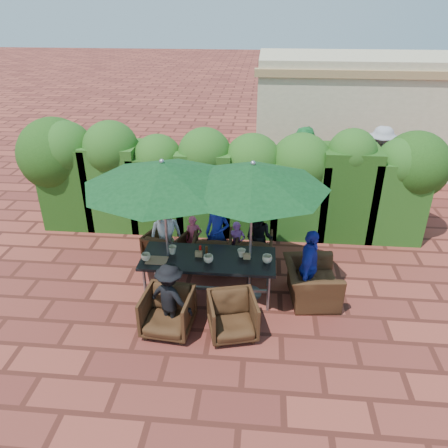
# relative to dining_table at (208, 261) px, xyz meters

# --- Properties ---
(ground) EXTENTS (80.00, 80.00, 0.00)m
(ground) POSITION_rel_dining_table_xyz_m (0.13, 0.16, -0.67)
(ground) COLOR brown
(ground) RESTS_ON ground
(dining_table) EXTENTS (2.26, 0.90, 0.75)m
(dining_table) POSITION_rel_dining_table_xyz_m (0.00, 0.00, 0.00)
(dining_table) COLOR black
(dining_table) RESTS_ON ground
(umbrella_left) EXTENTS (2.54, 2.54, 2.46)m
(umbrella_left) POSITION_rel_dining_table_xyz_m (-0.69, 0.02, 1.54)
(umbrella_left) COLOR gray
(umbrella_left) RESTS_ON ground
(umbrella_right) EXTENTS (2.42, 2.42, 2.46)m
(umbrella_right) POSITION_rel_dining_table_xyz_m (0.70, 0.07, 1.54)
(umbrella_right) COLOR gray
(umbrella_right) RESTS_ON ground
(chair_far_left) EXTENTS (0.88, 0.85, 0.72)m
(chair_far_left) POSITION_rel_dining_table_xyz_m (-0.96, 0.97, -0.32)
(chair_far_left) COLOR black
(chair_far_left) RESTS_ON ground
(chair_far_mid) EXTENTS (0.76, 0.72, 0.75)m
(chair_far_mid) POSITION_rel_dining_table_xyz_m (-0.04, 0.96, -0.30)
(chair_far_mid) COLOR black
(chair_far_mid) RESTS_ON ground
(chair_far_right) EXTENTS (0.70, 0.66, 0.71)m
(chair_far_right) POSITION_rel_dining_table_xyz_m (0.75, 1.04, -0.32)
(chair_far_right) COLOR black
(chair_far_right) RESTS_ON ground
(chair_near_left) EXTENTS (0.80, 0.76, 0.76)m
(chair_near_left) POSITION_rel_dining_table_xyz_m (-0.51, -0.98, -0.30)
(chair_near_left) COLOR black
(chair_near_left) RESTS_ON ground
(chair_near_right) EXTENTS (0.85, 0.81, 0.72)m
(chair_near_right) POSITION_rel_dining_table_xyz_m (0.49, -0.97, -0.31)
(chair_near_right) COLOR black
(chair_near_right) RESTS_ON ground
(chair_end_right) EXTENTS (0.76, 1.07, 0.88)m
(chair_end_right) POSITION_rel_dining_table_xyz_m (1.76, 0.04, -0.24)
(chair_end_right) COLOR black
(chair_end_right) RESTS_ON ground
(adult_far_left) EXTENTS (0.71, 0.56, 1.25)m
(adult_far_left) POSITION_rel_dining_table_xyz_m (-0.95, 1.00, -0.05)
(adult_far_left) COLOR white
(adult_far_left) RESTS_ON ground
(adult_far_mid) EXTENTS (0.55, 0.48, 1.29)m
(adult_far_mid) POSITION_rel_dining_table_xyz_m (0.04, 1.05, -0.03)
(adult_far_mid) COLOR #1E29A3
(adult_far_mid) RESTS_ON ground
(adult_far_right) EXTENTS (0.63, 0.49, 1.15)m
(adult_far_right) POSITION_rel_dining_table_xyz_m (0.84, 1.04, -0.10)
(adult_far_right) COLOR black
(adult_far_right) RESTS_ON ground
(adult_near_left) EXTENTS (0.82, 0.62, 1.16)m
(adult_near_left) POSITION_rel_dining_table_xyz_m (-0.47, -0.93, -0.10)
(adult_near_left) COLOR black
(adult_near_left) RESTS_ON ground
(adult_end_right) EXTENTS (0.56, 0.86, 1.35)m
(adult_end_right) POSITION_rel_dining_table_xyz_m (1.68, -0.02, -0.00)
(adult_end_right) COLOR #1E29A3
(adult_end_right) RESTS_ON ground
(child_left) EXTENTS (0.36, 0.31, 0.92)m
(child_left) POSITION_rel_dining_table_xyz_m (-0.44, 1.15, -0.22)
(child_left) COLOR #E95273
(child_left) RESTS_ON ground
(child_right) EXTENTS (0.34, 0.28, 0.90)m
(child_right) POSITION_rel_dining_table_xyz_m (0.42, 1.03, -0.23)
(child_right) COLOR #A852B2
(child_right) RESTS_ON ground
(pedestrian_a) EXTENTS (1.82, 1.35, 1.85)m
(pedestrian_a) POSITION_rel_dining_table_xyz_m (1.86, 4.46, 0.25)
(pedestrian_a) COLOR green
(pedestrian_a) RESTS_ON ground
(pedestrian_b) EXTENTS (0.92, 0.62, 1.82)m
(pedestrian_b) POSITION_rel_dining_table_xyz_m (2.95, 4.54, 0.23)
(pedestrian_b) COLOR #E95273
(pedestrian_b) RESTS_ON ground
(pedestrian_c) EXTENTS (1.32, 0.90, 1.89)m
(pedestrian_c) POSITION_rel_dining_table_xyz_m (3.73, 4.47, 0.27)
(pedestrian_c) COLOR #97979F
(pedestrian_c) RESTS_ON ground
(cup_a) EXTENTS (0.16, 0.16, 0.12)m
(cup_a) POSITION_rel_dining_table_xyz_m (-1.02, -0.18, 0.14)
(cup_a) COLOR beige
(cup_a) RESTS_ON dining_table
(cup_b) EXTENTS (0.15, 0.15, 0.14)m
(cup_b) POSITION_rel_dining_table_xyz_m (-0.63, 0.07, 0.15)
(cup_b) COLOR beige
(cup_b) RESTS_ON dining_table
(cup_c) EXTENTS (0.16, 0.16, 0.13)m
(cup_c) POSITION_rel_dining_table_xyz_m (0.02, -0.14, 0.14)
(cup_c) COLOR beige
(cup_c) RESTS_ON dining_table
(cup_d) EXTENTS (0.14, 0.14, 0.13)m
(cup_d) POSITION_rel_dining_table_xyz_m (0.55, 0.09, 0.14)
(cup_d) COLOR beige
(cup_d) RESTS_ON dining_table
(cup_e) EXTENTS (0.17, 0.17, 0.13)m
(cup_e) POSITION_rel_dining_table_xyz_m (0.98, -0.06, 0.14)
(cup_e) COLOR beige
(cup_e) RESTS_ON dining_table
(ketchup_bottle) EXTENTS (0.04, 0.04, 0.17)m
(ketchup_bottle) POSITION_rel_dining_table_xyz_m (-0.15, 0.10, 0.16)
(ketchup_bottle) COLOR #B20C0A
(ketchup_bottle) RESTS_ON dining_table
(sauce_bottle) EXTENTS (0.04, 0.04, 0.17)m
(sauce_bottle) POSITION_rel_dining_table_xyz_m (-0.04, 0.08, 0.16)
(sauce_bottle) COLOR #4C230C
(sauce_bottle) RESTS_ON dining_table
(serving_tray) EXTENTS (0.35, 0.25, 0.02)m
(serving_tray) POSITION_rel_dining_table_xyz_m (-0.84, -0.18, 0.08)
(serving_tray) COLOR #966948
(serving_tray) RESTS_ON dining_table
(number_block_left) EXTENTS (0.12, 0.06, 0.10)m
(number_block_left) POSITION_rel_dining_table_xyz_m (-0.16, 0.03, 0.13)
(number_block_left) COLOR tan
(number_block_left) RESTS_ON dining_table
(number_block_right) EXTENTS (0.12, 0.06, 0.10)m
(number_block_right) POSITION_rel_dining_table_xyz_m (0.65, 0.02, 0.13)
(number_block_right) COLOR tan
(number_block_right) RESTS_ON dining_table
(hedge_wall) EXTENTS (9.10, 1.60, 2.40)m
(hedge_wall) POSITION_rel_dining_table_xyz_m (-0.09, 2.48, 0.64)
(hedge_wall) COLOR black
(hedge_wall) RESTS_ON ground
(building) EXTENTS (6.20, 3.08, 3.20)m
(building) POSITION_rel_dining_table_xyz_m (3.63, 7.15, 0.93)
(building) COLOR beige
(building) RESTS_ON ground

